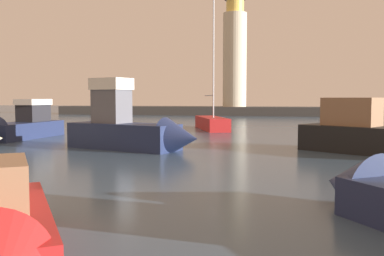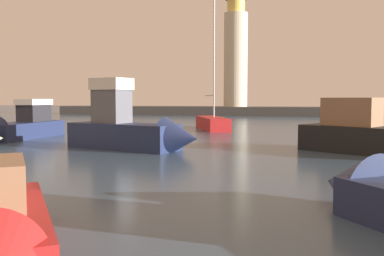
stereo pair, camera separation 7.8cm
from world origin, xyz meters
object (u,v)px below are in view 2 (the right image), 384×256
object	(u,v)px
motorboat_1	(134,129)
motorboat_3	(15,128)
sailboat_moored	(212,123)
lighthouse	(236,53)

from	to	relation	value
motorboat_1	motorboat_3	size ratio (longest dim) A/B	0.98
motorboat_1	sailboat_moored	world-z (taller)	sailboat_moored
lighthouse	motorboat_1	size ratio (longest dim) A/B	2.19
motorboat_3	sailboat_moored	xyz separation A→B (m)	(11.49, 12.06, -0.19)
lighthouse	motorboat_1	bearing A→B (deg)	-89.94
motorboat_3	lighthouse	bearing A→B (deg)	77.10
lighthouse	motorboat_1	distance (m)	47.51
motorboat_1	motorboat_3	world-z (taller)	motorboat_1
motorboat_3	sailboat_moored	size ratio (longest dim) A/B	0.71
lighthouse	motorboat_3	xyz separation A→B (m)	(-9.85, -43.00, -9.15)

